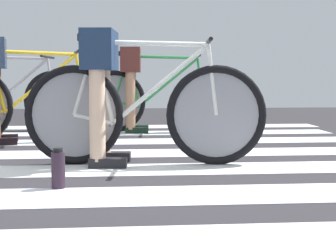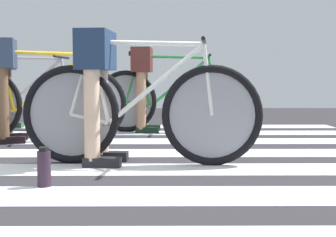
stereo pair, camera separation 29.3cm
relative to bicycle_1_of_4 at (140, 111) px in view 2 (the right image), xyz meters
The scene contains 11 objects.
ground 0.55m from the bicycle_1_of_4, 161.62° to the right, with size 18.00×14.00×0.02m.
crosswalk_markings 0.54m from the bicycle_1_of_4, 154.38° to the left, with size 5.44×5.75×0.00m.
bicycle_1_of_4 is the anchor object (origin of this frame).
cyclist_1_of_4 0.39m from the bicycle_1_of_4, behind, with size 0.35×0.43×0.96m.
bicycle_2_of_4 1.70m from the bicycle_1_of_4, 128.86° to the left, with size 1.71×0.56×0.93m.
cyclist_2_of_4 1.89m from the bicycle_1_of_4, 137.32° to the left, with size 0.38×0.45×1.00m.
bicycle_3_of_4 2.18m from the bicycle_1_of_4, 83.87° to the left, with size 1.74×0.52×0.93m.
cyclist_3_of_4 2.20m from the bicycle_1_of_4, 92.03° to the left, with size 0.33×0.42×0.97m.
bicycle_4_of_4 2.92m from the bicycle_1_of_4, 121.22° to the left, with size 1.73×0.52×0.93m.
cyclist_4_of_4 3.14m from the bicycle_1_of_4, 125.70° to the left, with size 0.36×0.43×1.01m.
water_bottle 0.94m from the bicycle_1_of_4, 124.52° to the right, with size 0.08×0.08×0.23m.
Camera 2 is at (0.54, -3.39, 0.63)m, focal length 52.51 mm.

